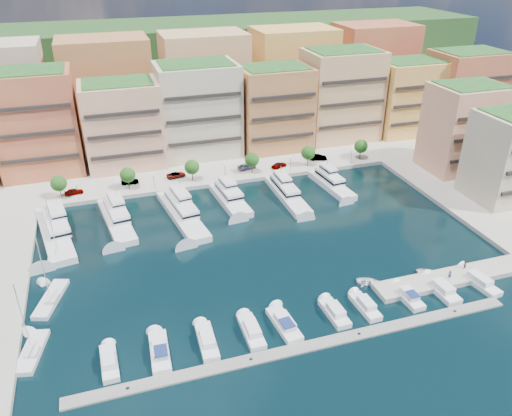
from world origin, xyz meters
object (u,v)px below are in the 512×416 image
Objects in this scene: tender_0 at (368,281)px; sailboat_1 at (51,300)px; tree_2 at (192,167)px; car_4 at (279,165)px; lamppost_1 at (154,179)px; sailboat_0 at (32,353)px; yacht_0 at (55,229)px; lamppost_3 at (290,162)px; car_2 at (176,175)px; cruiser_8 at (441,290)px; car_3 at (247,166)px; car_0 at (74,192)px; yacht_5 at (331,183)px; cruiser_5 at (335,313)px; cruiser_0 at (109,363)px; cruiser_7 at (408,297)px; yacht_2 at (181,211)px; cruiser_6 at (365,307)px; tree_5 at (361,146)px; yacht_1 at (116,218)px; tree_4 at (308,153)px; lamppost_0 at (77,189)px; tree_3 at (252,160)px; cruiser_2 at (207,341)px; tender_2 at (427,272)px; tree_0 at (59,183)px; car_1 at (130,181)px; yacht_3 at (229,197)px; lamppost_4 at (352,154)px; sailboat_2 at (57,252)px; yacht_4 at (286,193)px; cruiser_1 at (160,352)px; person_0 at (450,274)px; tree_1 at (128,175)px; person_1 at (464,264)px; cruiser_4 at (284,324)px; lamppost_2 at (225,170)px; cruiser_3 at (252,332)px.

sailboat_1 is at bearing 99.04° from tender_0.
tree_2 is 1.24× the size of car_4.
lamppost_1 is 55.93m from sailboat_0.
yacht_0 is at bearing -149.43° from lamppost_1.
car_2 is at bearing 169.43° from lamppost_3.
sailboat_1 is 51.80m from car_2.
cruiser_8 is 1.54× the size of car_3.
yacht_5 is at bearing -108.58° from car_0.
cruiser_5 is at bearing -151.41° from car_0.
cruiser_0 is 1.04× the size of cruiser_7.
yacht_2 is 3.43× the size of cruiser_6.
tree_5 reaches higher than yacht_1.
lamppost_3 is at bearing -159.03° from tree_4.
cruiser_0 is at bearing -86.04° from lamppost_0.
sailboat_1 is 3.01× the size of car_0.
tree_3 is 63.55m from cruiser_2.
sailboat_0 reaches higher than tender_2.
yacht_1 is 40.54m from sailboat_0.
car_1 is at bearing 9.65° from tree_0.
yacht_3 is (6.43, -12.54, -3.53)m from tree_2.
sailboat_2 is (-76.46, -21.47, -3.51)m from lamppost_4.
car_1 is (16.89, 26.57, 1.40)m from sailboat_2.
car_1 is (-35.92, 17.14, 0.62)m from yacht_4.
tree_4 is at bearing 50.01° from cruiser_1.
yacht_4 is at bearing 1.65° from yacht_0.
yacht_1 is 44.94m from cruiser_2.
person_0 is at bearing -25.20° from sailboat_2.
cruiser_7 is at bearing -35.40° from yacht_0.
tree_1 is 1.29× the size of car_0.
yacht_4 reaches higher than lamppost_1.
tender_0 is at bearing -25.47° from person_1.
yacht_3 is 37.97m from car_0.
cruiser_0 is 64.65m from car_2.
cruiser_4 is 1.08× the size of cruiser_8.
tree_3 reaches higher than tender_2.
cruiser_8 is at bearing -100.93° from lamppost_4.
lamppost_2 is 60.78m from person_0.
car_0 is at bearing 80.28° from car_3.
cruiser_5 is 23.99m from person_0.
yacht_4 is 12.07× the size of person_0.
cruiser_8 is at bearing -0.03° from cruiser_5.
sailboat_2 is at bearing -136.28° from lamppost_1.
tree_0 is at bearing 180.00° from tree_2.
lamppost_1 and lamppost_3 have the same top height.
lamppost_3 is at bearing 97.38° from cruiser_8.
yacht_5 is at bearing 22.29° from sailboat_1.
tree_2 reaches higher than person_0.
tender_2 is at bearing -136.67° from car_0.
lamppost_3 reaches higher than cruiser_3.
yacht_3 is (-1.57, -10.24, -2.62)m from lamppost_2.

